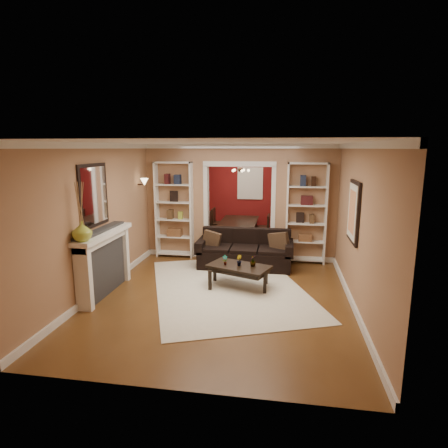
% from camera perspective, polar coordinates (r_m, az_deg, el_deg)
% --- Properties ---
extents(floor, '(8.00, 8.00, 0.00)m').
position_cam_1_polar(floor, '(8.03, 1.23, -7.47)').
color(floor, brown).
rests_on(floor, ground).
extents(ceiling, '(8.00, 8.00, 0.00)m').
position_cam_1_polar(ceiling, '(7.60, 1.32, 12.18)').
color(ceiling, white).
rests_on(ceiling, ground).
extents(wall_back, '(8.00, 0.00, 8.00)m').
position_cam_1_polar(wall_back, '(11.64, 4.02, 5.25)').
color(wall_back, '#A57857').
rests_on(wall_back, ground).
extents(wall_front, '(8.00, 0.00, 8.00)m').
position_cam_1_polar(wall_front, '(3.88, -7.00, -7.49)').
color(wall_front, '#A57857').
rests_on(wall_front, ground).
extents(wall_left, '(0.00, 8.00, 8.00)m').
position_cam_1_polar(wall_left, '(8.31, -14.29, 2.42)').
color(wall_left, '#A57857').
rests_on(wall_left, ground).
extents(wall_right, '(0.00, 8.00, 8.00)m').
position_cam_1_polar(wall_right, '(7.72, 18.06, 1.54)').
color(wall_right, '#A57857').
rests_on(wall_right, ground).
extents(partition_wall, '(4.50, 0.15, 2.70)m').
position_cam_1_polar(partition_wall, '(8.88, 2.35, 3.33)').
color(partition_wall, '#A57857').
rests_on(partition_wall, floor).
extents(red_back_panel, '(4.44, 0.04, 2.64)m').
position_cam_1_polar(red_back_panel, '(11.61, 4.01, 5.09)').
color(red_back_panel, maroon).
rests_on(red_back_panel, floor).
extents(dining_window, '(0.78, 0.03, 0.98)m').
position_cam_1_polar(dining_window, '(11.55, 4.00, 6.20)').
color(dining_window, '#8CA5CC').
rests_on(dining_window, wall_back).
extents(area_rug, '(3.85, 4.46, 0.01)m').
position_cam_1_polar(area_rug, '(7.23, 0.64, -9.61)').
color(area_rug, silver).
rests_on(area_rug, floor).
extents(sofa, '(2.10, 0.91, 0.82)m').
position_cam_1_polar(sofa, '(8.31, 3.20, -3.86)').
color(sofa, black).
rests_on(sofa, floor).
extents(pillow_left, '(0.40, 0.18, 0.39)m').
position_cam_1_polar(pillow_left, '(8.35, -1.90, -2.46)').
color(pillow_left, '#4F3722').
rests_on(pillow_left, sofa).
extents(pillow_right, '(0.45, 0.31, 0.44)m').
position_cam_1_polar(pillow_right, '(8.20, 8.39, -2.67)').
color(pillow_right, '#4F3722').
rests_on(pillow_right, sofa).
extents(coffee_table, '(1.28, 0.98, 0.43)m').
position_cam_1_polar(coffee_table, '(7.18, 2.27, -7.97)').
color(coffee_table, black).
rests_on(coffee_table, floor).
extents(plant_left, '(0.11, 0.09, 0.19)m').
position_cam_1_polar(plant_left, '(7.12, 0.16, -5.52)').
color(plant_left, '#336626').
rests_on(plant_left, coffee_table).
extents(plant_center, '(0.13, 0.14, 0.20)m').
position_cam_1_polar(plant_center, '(7.08, 2.29, -5.57)').
color(plant_center, '#336626').
rests_on(plant_center, coffee_table).
extents(plant_right, '(0.14, 0.14, 0.20)m').
position_cam_1_polar(plant_right, '(7.06, 4.44, -5.63)').
color(plant_right, '#336626').
rests_on(plant_right, coffee_table).
extents(bookshelf_left, '(0.90, 0.30, 2.30)m').
position_cam_1_polar(bookshelf_left, '(9.06, -7.58, 2.12)').
color(bookshelf_left, white).
rests_on(bookshelf_left, floor).
extents(bookshelf_right, '(0.90, 0.30, 2.30)m').
position_cam_1_polar(bookshelf_right, '(8.69, 12.41, 1.56)').
color(bookshelf_right, white).
rests_on(bookshelf_right, floor).
extents(fireplace, '(0.32, 1.70, 1.16)m').
position_cam_1_polar(fireplace, '(7.09, -17.59, -5.69)').
color(fireplace, white).
rests_on(fireplace, floor).
extents(vase, '(0.34, 0.34, 0.32)m').
position_cam_1_polar(vase, '(6.31, -20.83, -1.03)').
color(vase, '#A1B53A').
rests_on(vase, fireplace).
extents(mirror, '(0.03, 0.95, 1.10)m').
position_cam_1_polar(mirror, '(6.90, -19.25, 4.13)').
color(mirror, silver).
rests_on(mirror, wall_left).
extents(wall_sconce, '(0.18, 0.18, 0.22)m').
position_cam_1_polar(wall_sconce, '(8.72, -12.41, 6.10)').
color(wall_sconce, '#FFE0A5').
rests_on(wall_sconce, wall_left).
extents(framed_art, '(0.04, 0.85, 1.05)m').
position_cam_1_polar(framed_art, '(6.71, 19.08, 1.78)').
color(framed_art, black).
rests_on(framed_art, wall_right).
extents(dining_table, '(1.81, 1.01, 0.63)m').
position_cam_1_polar(dining_table, '(10.39, 2.43, -1.27)').
color(dining_table, black).
rests_on(dining_table, floor).
extents(dining_chair_nw, '(0.52, 0.52, 0.94)m').
position_cam_1_polar(dining_chair_nw, '(10.14, -0.86, -0.69)').
color(dining_chair_nw, black).
rests_on(dining_chair_nw, floor).
extents(dining_chair_ne, '(0.50, 0.50, 0.90)m').
position_cam_1_polar(dining_chair_ne, '(10.02, 5.35, -1.00)').
color(dining_chair_ne, black).
rests_on(dining_chair_ne, floor).
extents(dining_chair_sw, '(0.59, 0.59, 0.95)m').
position_cam_1_polar(dining_chair_sw, '(10.72, -0.30, -0.00)').
color(dining_chair_sw, black).
rests_on(dining_chair_sw, floor).
extents(dining_chair_se, '(0.46, 0.46, 0.81)m').
position_cam_1_polar(dining_chair_se, '(10.61, 5.57, -0.56)').
color(dining_chair_se, black).
rests_on(dining_chair_se, floor).
extents(chandelier, '(0.50, 0.50, 0.30)m').
position_cam_1_polar(chandelier, '(10.29, 3.40, 8.19)').
color(chandelier, '#301E15').
rests_on(chandelier, ceiling).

